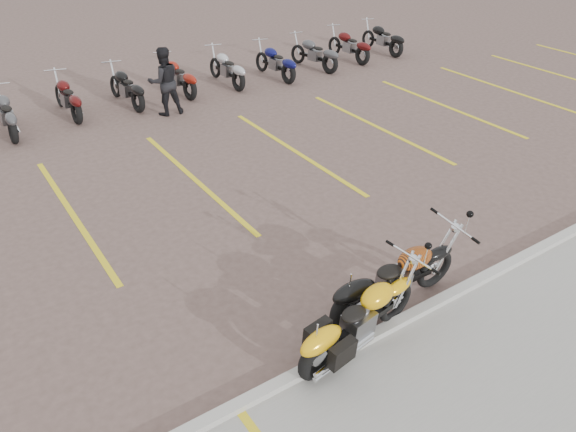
{
  "coord_description": "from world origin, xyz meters",
  "views": [
    {
      "loc": [
        -4.45,
        -6.36,
        5.92
      ],
      "look_at": [
        0.19,
        0.56,
        0.75
      ],
      "focal_mm": 35.0,
      "sensor_mm": 36.0,
      "label": 1
    }
  ],
  "objects": [
    {
      "name": "bg_bike_row",
      "position": [
        0.4,
        9.21,
        0.55
      ],
      "size": [
        20.57,
        2.04,
        1.1
      ],
      "color": "black",
      "rests_on": "ground"
    },
    {
      "name": "flame_cruiser",
      "position": [
        0.66,
        -1.59,
        0.5
      ],
      "size": [
        2.47,
        0.36,
        1.02
      ],
      "rotation": [
        0.1,
        0.0,
        -0.01
      ],
      "color": "black",
      "rests_on": "ground"
    },
    {
      "name": "parking_stripes",
      "position": [
        0.0,
        4.0,
        0.0
      ],
      "size": [
        38.0,
        5.5,
        0.01
      ],
      "primitive_type": null,
      "color": "gold",
      "rests_on": "ground"
    },
    {
      "name": "curb",
      "position": [
        0.0,
        -2.0,
        0.06
      ],
      "size": [
        60.0,
        0.18,
        0.12
      ],
      "primitive_type": "cube",
      "color": "#ADAAA3",
      "rests_on": "ground"
    },
    {
      "name": "yellow_cruiser",
      "position": [
        -0.37,
        -1.98,
        0.48
      ],
      "size": [
        2.34,
        0.53,
        0.97
      ],
      "rotation": [
        0.08,
        0.0,
        0.16
      ],
      "color": "black",
      "rests_on": "ground"
    },
    {
      "name": "ground",
      "position": [
        0.0,
        0.0,
        0.0
      ],
      "size": [
        100.0,
        100.0,
        0.0
      ],
      "primitive_type": "plane",
      "color": "brown",
      "rests_on": "ground"
    },
    {
      "name": "person_b",
      "position": [
        1.11,
        8.04,
        0.94
      ],
      "size": [
        0.99,
        0.81,
        1.88
      ],
      "primitive_type": "imported",
      "rotation": [
        0.0,
        0.0,
        3.03
      ],
      "color": "black",
      "rests_on": "ground"
    }
  ]
}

